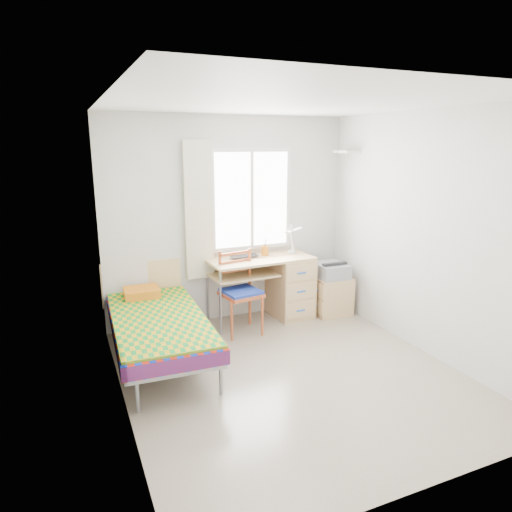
% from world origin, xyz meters
% --- Properties ---
extents(floor, '(3.50, 3.50, 0.00)m').
position_xyz_m(floor, '(0.00, 0.00, 0.00)').
color(floor, '#BCAD93').
rests_on(floor, ground).
extents(ceiling, '(3.50, 3.50, 0.00)m').
position_xyz_m(ceiling, '(0.00, 0.00, 2.60)').
color(ceiling, white).
rests_on(ceiling, wall_back).
extents(wall_back, '(3.20, 0.00, 3.20)m').
position_xyz_m(wall_back, '(0.00, 1.75, 1.30)').
color(wall_back, silver).
rests_on(wall_back, ground).
extents(wall_left, '(0.00, 3.50, 3.50)m').
position_xyz_m(wall_left, '(-1.60, 0.00, 1.30)').
color(wall_left, silver).
rests_on(wall_left, ground).
extents(wall_right, '(0.00, 3.50, 3.50)m').
position_xyz_m(wall_right, '(1.60, 0.00, 1.30)').
color(wall_right, silver).
rests_on(wall_right, ground).
extents(window, '(1.10, 0.04, 1.30)m').
position_xyz_m(window, '(0.30, 1.73, 1.55)').
color(window, white).
rests_on(window, wall_back).
extents(curtain, '(0.35, 0.05, 1.70)m').
position_xyz_m(curtain, '(-0.42, 1.68, 1.45)').
color(curtain, beige).
rests_on(curtain, wall_back).
extents(floating_shelf, '(0.20, 0.32, 0.03)m').
position_xyz_m(floating_shelf, '(1.49, 1.40, 2.15)').
color(floating_shelf, white).
rests_on(floating_shelf, wall_right).
extents(bed, '(1.02, 2.04, 0.87)m').
position_xyz_m(bed, '(-1.14, 0.89, 0.42)').
color(bed, gray).
rests_on(bed, floor).
extents(desk, '(1.36, 0.66, 0.84)m').
position_xyz_m(desk, '(0.67, 1.47, 0.45)').
color(desk, '#E4BA77').
rests_on(desk, floor).
extents(chair, '(0.50, 0.50, 1.01)m').
position_xyz_m(chair, '(-0.06, 1.24, 0.56)').
color(chair, '#AC4021').
rests_on(chair, floor).
extents(cabinet, '(0.50, 0.44, 0.52)m').
position_xyz_m(cabinet, '(1.28, 1.29, 0.26)').
color(cabinet, tan).
rests_on(cabinet, floor).
extents(printer, '(0.40, 0.46, 0.20)m').
position_xyz_m(printer, '(1.26, 1.30, 0.62)').
color(printer, gray).
rests_on(printer, cabinet).
extents(laptop, '(0.38, 0.25, 0.03)m').
position_xyz_m(laptop, '(0.13, 1.50, 0.85)').
color(laptop, black).
rests_on(laptop, desk).
extents(pen_cup, '(0.11, 0.11, 0.12)m').
position_xyz_m(pen_cup, '(0.43, 1.58, 0.90)').
color(pen_cup, orange).
rests_on(pen_cup, desk).
extents(task_lamp, '(0.23, 0.33, 0.43)m').
position_xyz_m(task_lamp, '(0.73, 1.42, 1.10)').
color(task_lamp, white).
rests_on(task_lamp, desk).
extents(book, '(0.23, 0.28, 0.02)m').
position_xyz_m(book, '(0.10, 1.47, 0.59)').
color(book, gray).
rests_on(book, desk).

